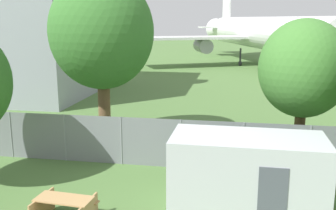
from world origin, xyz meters
TOP-DOWN VIEW (x-y plane):
  - perimeter_fence at (-0.00, 9.92)m, footprint 56.07×0.07m
  - airplane at (5.34, 47.14)m, footprint 34.45×42.35m
  - portable_cabin at (2.60, 6.64)m, footprint 4.86×2.37m
  - picnic_bench_near_cabin at (-2.89, 4.92)m, footprint 1.84×1.53m
  - tree_left_of_cabin at (-4.32, 12.97)m, footprint 5.06×5.06m
  - tree_far_right at (4.91, 11.57)m, footprint 3.74×3.74m

SIDE VIEW (x-z plane):
  - picnic_bench_near_cabin at x=-2.89m, z-range 0.09..0.85m
  - perimeter_fence at x=0.00m, z-range 0.00..2.08m
  - portable_cabin at x=2.60m, z-range 0.00..2.48m
  - tree_far_right at x=4.91m, z-range 0.98..7.12m
  - airplane at x=5.34m, z-range -1.96..10.49m
  - tree_left_of_cabin at x=-4.32m, z-range 1.32..9.58m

